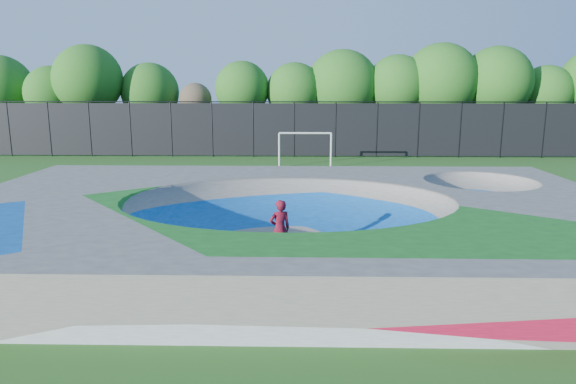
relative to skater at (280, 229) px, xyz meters
name	(u,v)px	position (x,y,z in m)	size (l,w,h in m)	color
ground	(288,242)	(0.21, 1.54, -0.90)	(120.00, 120.00, 0.00)	#245818
skate_deck	(288,221)	(0.21, 1.54, -0.15)	(22.00, 14.00, 1.50)	gray
skater	(280,229)	(0.00, 0.00, 0.00)	(0.66, 0.43, 1.80)	red
skateboard	(280,257)	(0.00, 0.00, -0.88)	(0.78, 0.22, 0.05)	black
soccer_goal	(305,143)	(0.95, 17.61, 0.67)	(3.42, 0.12, 2.26)	silver
fence	(294,128)	(0.21, 22.54, 1.20)	(48.09, 0.09, 4.04)	black
treeline	(313,86)	(1.64, 26.94, 4.20)	(53.82, 7.42, 8.45)	#4D3826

